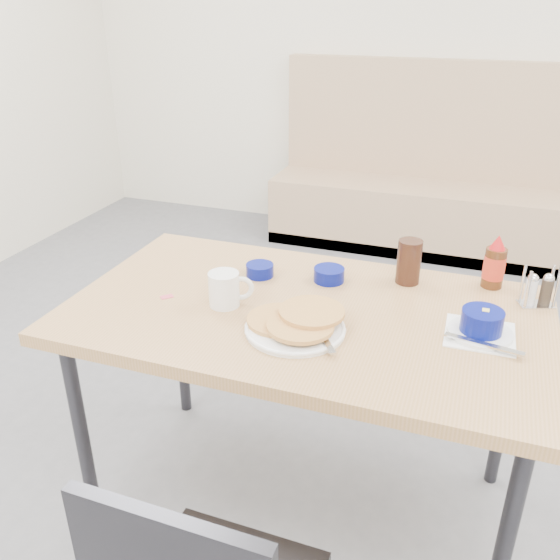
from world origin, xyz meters
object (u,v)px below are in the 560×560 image
(condiment_caddy, at_px, (538,292))
(syrup_bottle, at_px, (494,265))
(grits_setting, at_px, (481,325))
(amber_tumbler, at_px, (409,262))
(creamer_bowl, at_px, (260,270))
(butter_bowl, at_px, (329,275))
(booth_bench, at_px, (414,195))
(pancake_plate, at_px, (296,324))
(coffee_mug, at_px, (226,289))
(dining_table, at_px, (305,327))

(condiment_caddy, height_order, syrup_bottle, syrup_bottle)
(grits_setting, bearing_deg, amber_tumbler, 131.60)
(creamer_bowl, height_order, butter_bowl, butter_bowl)
(amber_tumbler, bearing_deg, condiment_caddy, -4.23)
(booth_bench, height_order, grits_setting, booth_bench)
(pancake_plate, relative_size, coffee_mug, 2.19)
(coffee_mug, xyz_separation_m, amber_tumbler, (0.49, 0.34, 0.02))
(butter_bowl, distance_m, amber_tumbler, 0.26)
(booth_bench, distance_m, coffee_mug, 2.64)
(grits_setting, distance_m, condiment_caddy, 0.28)
(booth_bench, distance_m, syrup_bottle, 2.30)
(condiment_caddy, xyz_separation_m, syrup_bottle, (-0.13, 0.09, 0.03))
(dining_table, height_order, condiment_caddy, condiment_caddy)
(dining_table, xyz_separation_m, coffee_mug, (-0.23, -0.06, 0.12))
(pancake_plate, xyz_separation_m, condiment_caddy, (0.63, 0.38, 0.02))
(booth_bench, xyz_separation_m, syrup_bottle, (0.51, -2.19, 0.49))
(dining_table, distance_m, pancake_plate, 0.15)
(dining_table, bearing_deg, butter_bowl, 86.16)
(grits_setting, xyz_separation_m, condiment_caddy, (0.15, 0.24, 0.01))
(amber_tumbler, distance_m, syrup_bottle, 0.26)
(booth_bench, bearing_deg, grits_setting, -78.97)
(dining_table, bearing_deg, booth_bench, 90.00)
(pancake_plate, height_order, creamer_bowl, pancake_plate)
(booth_bench, distance_m, creamer_bowl, 2.42)
(booth_bench, bearing_deg, amber_tumbler, -83.58)
(booth_bench, height_order, syrup_bottle, booth_bench)
(grits_setting, xyz_separation_m, creamer_bowl, (-0.70, 0.15, -0.01))
(dining_table, relative_size, pancake_plate, 4.94)
(syrup_bottle, bearing_deg, dining_table, -146.29)
(creamer_bowl, bearing_deg, syrup_bottle, 13.51)
(booth_bench, xyz_separation_m, grits_setting, (0.49, -2.52, 0.44))
(creamer_bowl, height_order, amber_tumbler, amber_tumbler)
(pancake_plate, xyz_separation_m, syrup_bottle, (0.50, 0.47, 0.05))
(pancake_plate, bearing_deg, creamer_bowl, 127.17)
(butter_bowl, relative_size, condiment_caddy, 0.82)
(pancake_plate, xyz_separation_m, grits_setting, (0.48, 0.14, 0.01))
(grits_setting, bearing_deg, dining_table, -178.41)
(booth_bench, height_order, dining_table, booth_bench)
(grits_setting, xyz_separation_m, syrup_bottle, (0.02, 0.33, 0.04))
(grits_setting, bearing_deg, coffee_mug, -174.54)
(dining_table, xyz_separation_m, amber_tumbler, (0.25, 0.28, 0.13))
(dining_table, relative_size, grits_setting, 6.75)
(butter_bowl, xyz_separation_m, syrup_bottle, (0.50, 0.13, 0.05))
(grits_setting, bearing_deg, syrup_bottle, 86.76)
(pancake_plate, distance_m, condiment_caddy, 0.73)
(dining_table, height_order, butter_bowl, butter_bowl)
(booth_bench, xyz_separation_m, condiment_caddy, (0.64, -2.28, 0.45))
(creamer_bowl, distance_m, syrup_bottle, 0.74)
(pancake_plate, bearing_deg, butter_bowl, 89.65)
(booth_bench, relative_size, syrup_bottle, 10.94)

